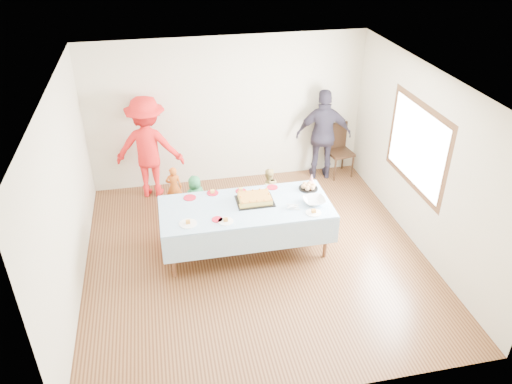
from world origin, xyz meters
The scene contains 22 objects.
ground centered at (0.00, 0.00, 0.00)m, with size 5.00×5.00×0.00m, color #432513.
room_walls centered at (0.05, 0.00, 1.77)m, with size 5.04×5.04×2.72m.
party_table centered at (-0.11, 0.21, 0.72)m, with size 2.50×1.10×0.78m.
birthday_cake centered at (0.05, 0.30, 0.83)m, with size 0.55×0.42×0.10m.
rolls_tray centered at (0.93, 0.50, 0.82)m, with size 0.30×0.30×0.09m.
punch_bowl centered at (0.89, 0.07, 0.82)m, with size 0.33×0.33×0.08m, color silver.
party_hat centered at (1.03, 0.67, 0.86)m, with size 0.09×0.09×0.16m, color silver.
fork_pile centered at (0.53, -0.01, 0.81)m, with size 0.24×0.18×0.07m, color white, non-canonical shape.
plate_red_far_a centered at (-0.89, 0.60, 0.79)m, with size 0.19×0.19×0.01m, color red.
plate_red_far_b centered at (-0.53, 0.66, 0.79)m, with size 0.18×0.18×0.01m, color red.
plate_red_far_c centered at (-0.10, 0.63, 0.79)m, with size 0.17×0.17×0.01m, color red.
plate_red_far_d centered at (0.40, 0.65, 0.79)m, with size 0.17×0.17×0.01m, color red.
plate_red_near centered at (-0.56, -0.07, 0.79)m, with size 0.16×0.16×0.01m, color red.
plate_white_left centered at (-0.97, -0.09, 0.79)m, with size 0.25×0.25×0.01m, color white.
plate_white_mid centered at (-0.46, -0.14, 0.79)m, with size 0.22×0.22×0.01m, color white.
plate_white_right centered at (0.81, -0.18, 0.79)m, with size 0.23×0.23×0.01m, color white.
dining_chair centered at (2.09, 2.28, 0.56)m, with size 0.50×0.50×1.01m.
toddler_left centered at (-1.09, 1.67, 0.38)m, with size 0.28×0.18×0.77m, color #BE5317.
toddler_mid centered at (-0.76, 1.23, 0.39)m, with size 0.38×0.25×0.79m, color #277643.
toddler_right centered at (0.46, 1.23, 0.40)m, with size 0.39×0.30×0.79m, color tan.
adult_left centered at (-1.45, 2.20, 0.92)m, with size 1.19×0.69×1.85m, color red.
adult_right centered at (1.74, 2.20, 0.87)m, with size 1.02×0.43×1.74m, color #2C2837.
Camera 1 is at (-1.21, -5.87, 4.66)m, focal length 35.00 mm.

